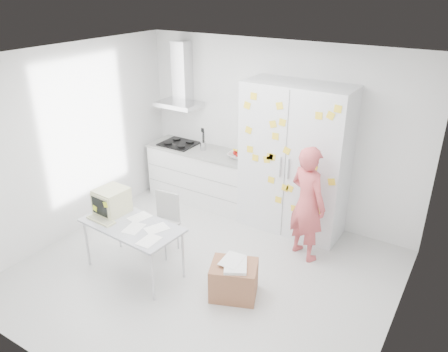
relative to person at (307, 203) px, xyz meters
The scene contains 10 objects.
floor 1.63m from the person, 129.91° to the right, with size 4.50×4.00×0.02m, color silver.
walls 1.13m from the person, 158.01° to the right, with size 4.52×4.01×2.70m.
ceiling 2.38m from the person, 129.91° to the right, with size 4.50×4.00×0.02m, color white.
counter_run 2.22m from the person, 163.79° to the left, with size 1.84×0.63×1.28m.
range_hood 2.91m from the person, 163.69° to the left, with size 0.70×0.48×1.01m.
tall_cabinet 0.81m from the person, 128.02° to the left, with size 1.50×0.68×2.20m.
person is the anchor object (origin of this frame).
desk 2.43m from the person, 143.79° to the right, with size 1.34×0.74×1.03m.
chair 1.93m from the person, 152.09° to the right, with size 0.42×0.42×0.85m.
cardboard_box 1.40m from the person, 107.23° to the right, with size 0.66×0.60×0.47m.
Camera 1 is at (2.64, -3.75, 3.47)m, focal length 35.00 mm.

